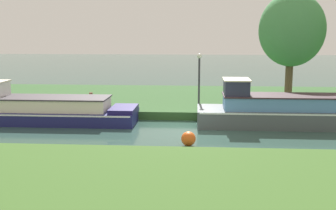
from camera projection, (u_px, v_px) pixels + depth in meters
ground_plane at (185, 130)px, 18.01m from camera, size 120.00×120.00×0.00m
riverbank_far at (188, 100)px, 24.85m from camera, size 72.00×10.00×0.40m
slate_barge at (288, 111)px, 18.75m from camera, size 8.30×2.26×2.15m
navy_narrowboat at (48, 110)px, 19.54m from camera, size 8.01×2.35×1.94m
willow_tree_left at (292, 30)px, 23.61m from camera, size 3.78×3.23×6.07m
lamp_post at (199, 74)px, 20.74m from camera, size 0.24×0.24×2.78m
mooring_post_near at (91, 101)px, 20.84m from camera, size 0.18×0.18×0.82m
mooring_post_far at (53, 102)px, 21.00m from camera, size 0.14×0.14×0.64m
channel_buoy at (188, 139)px, 15.51m from camera, size 0.55×0.55×0.55m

